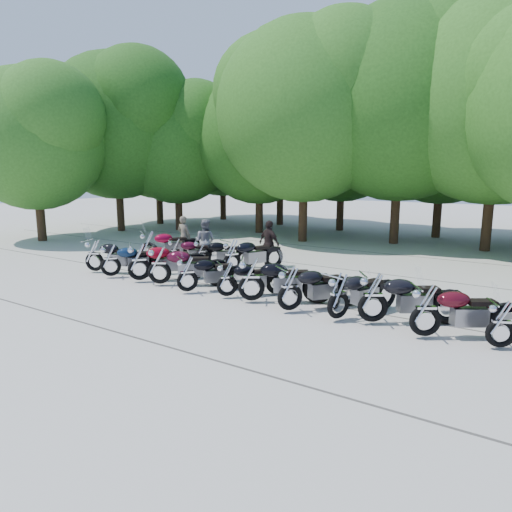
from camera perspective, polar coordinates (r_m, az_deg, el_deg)
The scene contains 32 objects.
ground at distance 12.26m, azimuth -3.88°, elevation -6.13°, with size 90.00×90.00×0.00m, color #A5A095.
tree_0 at distance 31.79m, azimuth -12.25°, elevation 13.79°, with size 7.50×7.50×9.21m.
tree_1 at distance 28.17m, azimuth -9.86°, elevation 13.53°, with size 6.97×6.97×8.55m.
tree_2 at distance 26.50m, azimuth 0.42°, elevation 14.42°, with size 7.31×7.31×8.97m.
tree_3 at distance 23.36m, azimuth 6.13°, elevation 17.37°, with size 8.70×8.70×10.67m.
tree_4 at distance 23.58m, azimuth 17.69°, elevation 17.66°, with size 9.13×9.13×11.20m.
tree_5 at distance 22.88m, azimuth 28.07°, elevation 17.03°, with size 9.04×9.04×11.10m.
tree_9 at distance 34.00m, azimuth -4.24°, elevation 13.88°, with size 7.59×7.59×9.32m.
tree_10 at distance 30.57m, azimuth 3.09°, elevation 14.53°, with size 7.78×7.78×9.55m.
tree_11 at distance 28.04m, azimuth 10.77°, elevation 14.40°, with size 7.56×7.56×9.28m.
tree_12 at distance 26.44m, azimuth 22.38°, elevation 14.56°, with size 7.88×7.88×9.67m.
tree_16 at distance 25.75m, azimuth -26.01°, elevation 12.94°, with size 6.97×6.97×8.55m.
tree_17 at distance 28.62m, azimuth -17.11°, elevation 15.15°, with size 8.31×8.31×10.20m.
motorcycle_0 at distance 16.88m, azimuth -19.58°, elevation 0.23°, with size 0.72×2.38×1.34m, color black, non-canonical shape.
motorcycle_1 at distance 15.92m, azimuth -17.73°, elevation -0.36°, with size 0.69×2.28×1.29m, color #0D203D, non-canonical shape.
motorcycle_2 at distance 15.02m, azimuth -14.41°, elevation -0.54°, with size 0.77×2.53×1.43m, color maroon, non-canonical shape.
motorcycle_3 at distance 14.39m, azimuth -11.99°, elevation -0.95°, with size 0.76×2.50×1.41m, color #3E081A, non-canonical shape.
motorcycle_4 at distance 13.37m, azimuth -8.59°, elevation -2.09°, with size 0.66×2.18×1.23m, color black, non-canonical shape.
motorcycle_5 at distance 12.77m, azimuth -3.64°, elevation -2.74°, with size 0.63×2.07×1.17m, color black, non-canonical shape.
motorcycle_6 at distance 12.24m, azimuth -0.57°, elevation -2.73°, with size 0.76×2.50×1.41m, color black, non-canonical shape.
motorcycle_7 at distance 11.45m, azimuth 4.28°, elevation -3.89°, with size 0.72×2.35×1.33m, color black, non-canonical shape.
motorcycle_8 at distance 10.97m, azimuth 10.28°, elevation -4.74°, with size 0.70×2.32×1.31m, color black, non-canonical shape.
motorcycle_9 at distance 10.87m, azimuth 14.45°, elevation -4.83°, with size 0.75×2.46×1.39m, color black, non-canonical shape.
motorcycle_10 at distance 10.29m, azimuth 20.49°, elevation -6.20°, with size 0.72×2.36×1.33m, color #400811, non-canonical shape.
motorcycle_11 at distance 10.31m, azimuth 28.36°, elevation -7.33°, with size 0.62×2.02×1.14m, color maroon, non-canonical shape.
motorcycle_12 at distance 18.37m, azimuth -13.25°, elevation 1.42°, with size 0.75×2.45×1.38m, color maroon, non-canonical shape.
motorcycle_13 at distance 17.42m, azimuth -10.01°, elevation 0.69°, with size 0.63×2.06×1.17m, color #3C081A, non-canonical shape.
motorcycle_14 at distance 16.73m, azimuth -6.75°, elevation 0.51°, with size 0.67×2.20×1.24m, color black, non-canonical shape.
motorcycle_15 at distance 15.66m, azimuth -3.03°, elevation 0.14°, with size 0.74×2.45×1.38m, color black, non-canonical shape.
rider_0 at distance 19.32m, azimuth -9.00°, elevation 2.48°, with size 0.62×0.41×1.70m, color #665C49.
rider_1 at distance 17.78m, azimuth -6.40°, elevation 1.87°, with size 0.83×0.65×1.71m, color gray.
rider_2 at distance 16.96m, azimuth 1.66°, elevation 1.55°, with size 1.02×0.42×1.73m, color black.
Camera 1 is at (7.14, -9.33, 3.51)m, focal length 32.00 mm.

